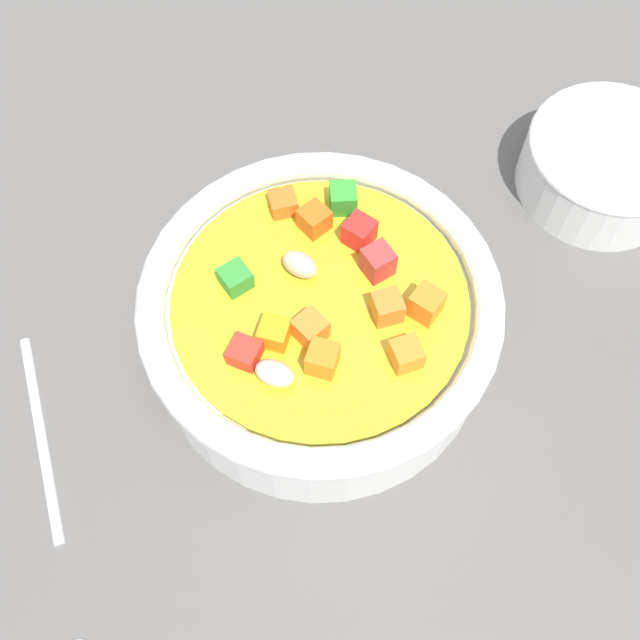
% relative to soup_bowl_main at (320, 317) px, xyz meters
% --- Properties ---
extents(ground_plane, '(1.40, 1.40, 0.02)m').
position_rel_soup_bowl_main_xyz_m(ground_plane, '(-0.00, -0.00, -0.04)').
color(ground_plane, '#565451').
extents(soup_bowl_main, '(0.20, 0.20, 0.07)m').
position_rel_soup_bowl_main_xyz_m(soup_bowl_main, '(0.00, 0.00, 0.00)').
color(soup_bowl_main, white).
rests_on(soup_bowl_main, ground_plane).
extents(spoon, '(0.21, 0.06, 0.01)m').
position_rel_soup_bowl_main_xyz_m(spoon, '(0.05, -0.19, -0.03)').
color(spoon, silver).
rests_on(spoon, ground_plane).
extents(side_bowl_small, '(0.11, 0.11, 0.04)m').
position_rel_soup_bowl_main_xyz_m(side_bowl_small, '(-0.01, 0.22, -0.01)').
color(side_bowl_small, white).
rests_on(side_bowl_small, ground_plane).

